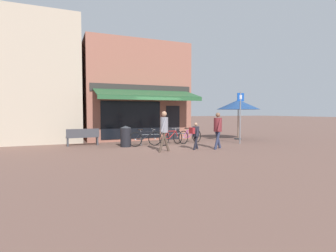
% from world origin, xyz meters
% --- Properties ---
extents(ground_plane, '(160.00, 160.00, 0.00)m').
position_xyz_m(ground_plane, '(0.00, 0.00, 0.00)').
color(ground_plane, brown).
extents(shop_front, '(6.45, 4.92, 6.06)m').
position_xyz_m(shop_front, '(-0.30, 4.12, 3.02)').
color(shop_front, '#8E5647').
rests_on(shop_front, ground_plane).
extents(neighbour_building, '(6.07, 4.00, 7.06)m').
position_xyz_m(neighbour_building, '(-6.76, 4.64, 3.53)').
color(neighbour_building, tan).
rests_on(neighbour_building, ground_plane).
extents(bike_rack_rail, '(3.25, 0.04, 0.57)m').
position_xyz_m(bike_rack_rail, '(0.49, 0.49, 0.47)').
color(bike_rack_rail, '#47494F').
rests_on(bike_rack_rail, ground_plane).
extents(bicycle_black, '(1.77, 0.52, 0.87)m').
position_xyz_m(bicycle_black, '(-0.95, 0.20, 0.39)').
color(bicycle_black, black).
rests_on(bicycle_black, ground_plane).
extents(bicycle_red, '(1.68, 0.91, 0.88)m').
position_xyz_m(bicycle_red, '(0.47, 0.21, 0.39)').
color(bicycle_red, black).
rests_on(bicycle_red, ground_plane).
extents(bicycle_purple, '(1.71, 0.76, 0.86)m').
position_xyz_m(bicycle_purple, '(1.70, 0.42, 0.39)').
color(bicycle_purple, black).
rests_on(bicycle_purple, ground_plane).
extents(pedestrian_adult, '(0.60, 0.55, 1.77)m').
position_xyz_m(pedestrian_adult, '(-0.76, -1.87, 1.09)').
color(pedestrian_adult, '#47382D').
rests_on(pedestrian_adult, ground_plane).
extents(pedestrian_child, '(0.53, 0.56, 1.24)m').
position_xyz_m(pedestrian_child, '(0.83, -1.76, 0.76)').
color(pedestrian_child, black).
rests_on(pedestrian_child, ground_plane).
extents(pedestrian_second_adult, '(0.57, 0.66, 1.71)m').
position_xyz_m(pedestrian_second_adult, '(1.88, -2.01, 1.03)').
color(pedestrian_second_adult, '#282D47').
rests_on(pedestrian_second_adult, ground_plane).
extents(litter_bin, '(0.54, 0.54, 1.04)m').
position_xyz_m(litter_bin, '(-1.91, 0.36, 0.52)').
color(litter_bin, black).
rests_on(litter_bin, ground_plane).
extents(parking_sign, '(0.44, 0.07, 2.80)m').
position_xyz_m(parking_sign, '(4.12, -0.77, 1.69)').
color(parking_sign, slate).
rests_on(parking_sign, ground_plane).
extents(cafe_parasol, '(2.67, 2.67, 2.47)m').
position_xyz_m(cafe_parasol, '(5.43, 1.11, 2.17)').
color(cafe_parasol, '#4C3D2D').
rests_on(cafe_parasol, ground_plane).
extents(park_bench, '(1.61, 0.48, 0.87)m').
position_xyz_m(park_bench, '(-3.84, 1.59, 0.46)').
color(park_bench, '#38383D').
rests_on(park_bench, ground_plane).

